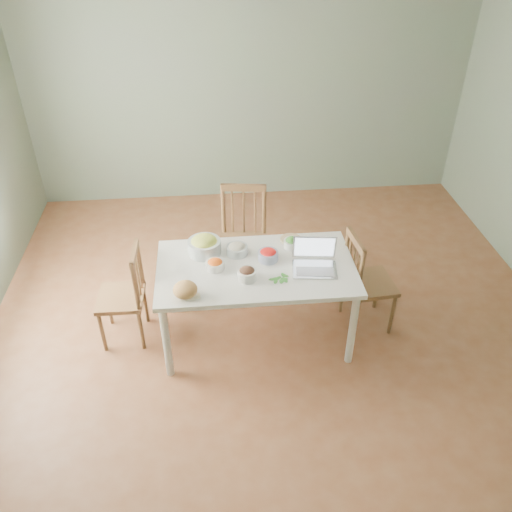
{
  "coord_description": "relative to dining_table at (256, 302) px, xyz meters",
  "views": [
    {
      "loc": [
        -0.49,
        -3.37,
        3.2
      ],
      "look_at": [
        -0.17,
        -0.06,
        0.83
      ],
      "focal_mm": 36.96,
      "sensor_mm": 36.0,
      "label": 1
    }
  ],
  "objects": [
    {
      "name": "floor",
      "position": [
        0.17,
        0.06,
        -0.37
      ],
      "size": [
        5.0,
        5.0,
        0.0
      ],
      "primitive_type": "cube",
      "color": "brown",
      "rests_on": "ground"
    },
    {
      "name": "wall_back",
      "position": [
        0.17,
        2.56,
        0.98
      ],
      "size": [
        5.0,
        0.0,
        2.7
      ],
      "primitive_type": "cube",
      "color": "slate",
      "rests_on": "ground"
    },
    {
      "name": "dining_table",
      "position": [
        0.0,
        0.0,
        0.0
      ],
      "size": [
        1.56,
        0.88,
        0.73
      ],
      "primitive_type": null,
      "color": "white",
      "rests_on": "floor"
    },
    {
      "name": "chair_far",
      "position": [
        -0.05,
        0.69,
        0.13
      ],
      "size": [
        0.49,
        0.47,
        1.0
      ],
      "primitive_type": null,
      "rotation": [
        0.0,
        0.0,
        -0.13
      ],
      "color": "brown",
      "rests_on": "floor"
    },
    {
      "name": "chair_left",
      "position": [
        -1.11,
        0.1,
        0.08
      ],
      "size": [
        0.38,
        0.4,
        0.88
      ],
      "primitive_type": null,
      "rotation": [
        0.0,
        0.0,
        -1.6
      ],
      "color": "brown",
      "rests_on": "floor"
    },
    {
      "name": "chair_right",
      "position": [
        0.97,
        0.07,
        0.09
      ],
      "size": [
        0.42,
        0.44,
        0.91
      ],
      "primitive_type": null,
      "rotation": [
        0.0,
        0.0,
        1.67
      ],
      "color": "brown",
      "rests_on": "floor"
    },
    {
      "name": "bread_boule",
      "position": [
        -0.55,
        -0.31,
        0.42
      ],
      "size": [
        0.21,
        0.21,
        0.12
      ],
      "primitive_type": "ellipsoid",
      "rotation": [
        0.0,
        0.0,
        0.18
      ],
      "color": "tan",
      "rests_on": "dining_table"
    },
    {
      "name": "butter_stick",
      "position": [
        -0.5,
        -0.35,
        0.38
      ],
      "size": [
        0.12,
        0.05,
        0.03
      ],
      "primitive_type": "cube",
      "rotation": [
        0.0,
        0.0,
        0.13
      ],
      "color": "beige",
      "rests_on": "dining_table"
    },
    {
      "name": "bowl_squash",
      "position": [
        -0.4,
        0.23,
        0.44
      ],
      "size": [
        0.33,
        0.33,
        0.16
      ],
      "primitive_type": null,
      "rotation": [
        0.0,
        0.0,
        0.28
      ],
      "color": "#DDD46D",
      "rests_on": "dining_table"
    },
    {
      "name": "bowl_carrot",
      "position": [
        -0.32,
        0.0,
        0.41
      ],
      "size": [
        0.17,
        0.17,
        0.08
      ],
      "primitive_type": null,
      "rotation": [
        0.0,
        0.0,
        0.22
      ],
      "color": "#D64D04",
      "rests_on": "dining_table"
    },
    {
      "name": "bowl_onion",
      "position": [
        -0.14,
        0.19,
        0.41
      ],
      "size": [
        0.21,
        0.21,
        0.09
      ],
      "primitive_type": null,
      "rotation": [
        0.0,
        0.0,
        0.27
      ],
      "color": "beige",
      "rests_on": "dining_table"
    },
    {
      "name": "bowl_mushroom",
      "position": [
        -0.08,
        -0.15,
        0.42
      ],
      "size": [
        0.16,
        0.16,
        0.1
      ],
      "primitive_type": null,
      "rotation": [
        0.0,
        0.0,
        0.09
      ],
      "color": "black",
      "rests_on": "dining_table"
    },
    {
      "name": "bowl_redpep",
      "position": [
        0.1,
        0.08,
        0.41
      ],
      "size": [
        0.17,
        0.17,
        0.1
      ],
      "primitive_type": null,
      "rotation": [
        0.0,
        0.0,
        0.07
      ],
      "color": "#C11400",
      "rests_on": "dining_table"
    },
    {
      "name": "bowl_broccoli",
      "position": [
        0.32,
        0.24,
        0.41
      ],
      "size": [
        0.17,
        0.17,
        0.09
      ],
      "primitive_type": null,
      "rotation": [
        0.0,
        0.0,
        -0.26
      ],
      "color": "#205519",
      "rests_on": "dining_table"
    },
    {
      "name": "flatbread",
      "position": [
        0.33,
        0.34,
        0.37
      ],
      "size": [
        0.24,
        0.24,
        0.02
      ],
      "primitive_type": "cylinder",
      "rotation": [
        0.0,
        0.0,
        -0.38
      ],
      "color": "tan",
      "rests_on": "dining_table"
    },
    {
      "name": "basil_bunch",
      "position": [
        0.15,
        -0.18,
        0.38
      ],
      "size": [
        0.17,
        0.17,
        0.02
      ],
      "primitive_type": null,
      "color": "#084E0C",
      "rests_on": "dining_table"
    },
    {
      "name": "laptop",
      "position": [
        0.45,
        -0.1,
        0.49
      ],
      "size": [
        0.37,
        0.32,
        0.24
      ],
      "primitive_type": null,
      "rotation": [
        0.0,
        0.0,
        -0.13
      ],
      "color": "silver",
      "rests_on": "dining_table"
    }
  ]
}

